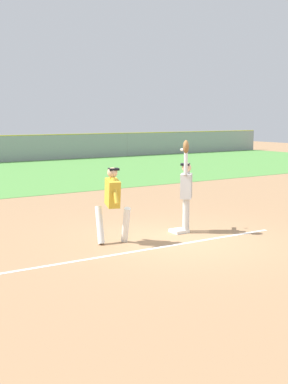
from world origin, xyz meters
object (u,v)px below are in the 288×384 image
first_base (179,231)px  runner (113,200)px  fielder (186,187)px  parked_car_silver (43,146)px  baseball (182,150)px  parked_car_white (117,143)px

first_base → runner: bearing=-178.6°
fielder → parked_car_silver: (7.46, 26.28, -0.45)m
parked_car_silver → runner: bearing=-105.4°
fielder → runner: fielder is taller
baseball → parked_car_white: size_ratio=0.02×
first_base → baseball: (0.33, 0.34, 1.97)m
baseball → parked_car_white: baseball is taller
parked_car_white → baseball: bearing=-116.8°
first_base → parked_car_silver: bearing=73.8°
runner → parked_car_silver: (9.54, 26.27, -0.32)m
fielder → runner: 2.08m
baseball → parked_car_silver: (7.30, 25.88, -1.34)m
parked_car_silver → baseball: bearing=-101.2°
runner → fielder: bearing=16.2°
parked_car_silver → parked_car_white: bearing=7.4°
runner → baseball: size_ratio=23.24×
first_base → parked_car_silver: parked_car_silver is taller
fielder → parked_car_silver: bearing=-62.4°
parked_car_silver → fielder: bearing=-101.3°
first_base → parked_car_silver: 27.31m
parked_car_silver → first_base: bearing=-101.6°
baseball → parked_car_silver: size_ratio=0.02×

